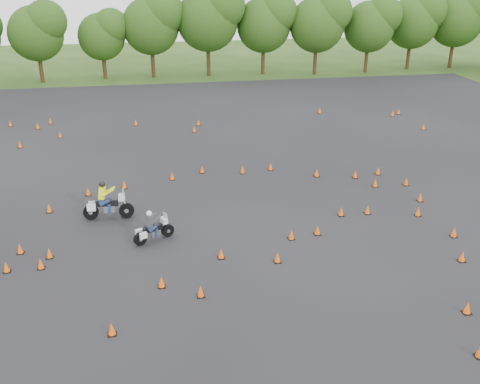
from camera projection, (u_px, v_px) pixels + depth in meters
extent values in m
plane|color=#2D5119|center=(255.00, 252.00, 23.84)|extent=(140.00, 140.00, 0.00)
plane|color=black|center=(234.00, 198.00, 29.26)|extent=(62.00, 62.00, 0.00)
cone|color=#FF5D0A|center=(20.00, 249.00, 23.60)|extent=(0.26, 0.26, 0.45)
cone|color=#FF5D0A|center=(418.00, 212.00, 27.11)|extent=(0.26, 0.26, 0.45)
cone|color=#FF5D0A|center=(480.00, 351.00, 17.37)|extent=(0.26, 0.26, 0.45)
cone|color=#FF5D0A|center=(172.00, 176.00, 31.64)|extent=(0.26, 0.26, 0.45)
cone|color=#FF5D0A|center=(194.00, 129.00, 40.52)|extent=(0.26, 0.26, 0.45)
cone|color=#FF5D0A|center=(278.00, 257.00, 22.91)|extent=(0.26, 0.26, 0.45)
cone|color=#FF5D0A|center=(201.00, 291.00, 20.54)|extent=(0.26, 0.26, 0.45)
cone|color=#FF5D0A|center=(136.00, 123.00, 42.22)|extent=(0.26, 0.26, 0.45)
cone|color=#FF5D0A|center=(317.00, 230.00, 25.24)|extent=(0.26, 0.26, 0.45)
cone|color=#FF5D0A|center=(60.00, 135.00, 39.26)|extent=(0.26, 0.26, 0.45)
cone|color=#FF5D0A|center=(378.00, 171.00, 32.41)|extent=(0.26, 0.26, 0.45)
cone|color=#FF5D0A|center=(88.00, 191.00, 29.51)|extent=(0.26, 0.26, 0.45)
cone|color=#FF5D0A|center=(424.00, 127.00, 41.14)|extent=(0.26, 0.26, 0.45)
cone|color=#FF5D0A|center=(10.00, 123.00, 41.98)|extent=(0.26, 0.26, 0.45)
cone|color=#FF5D0A|center=(198.00, 123.00, 42.21)|extent=(0.26, 0.26, 0.45)
cone|color=#FF5D0A|center=(49.00, 208.00, 27.50)|extent=(0.26, 0.26, 0.45)
cone|color=#FF5D0A|center=(393.00, 114.00, 44.73)|extent=(0.26, 0.26, 0.45)
cone|color=#FF5D0A|center=(375.00, 183.00, 30.62)|extent=(0.26, 0.26, 0.45)
cone|color=#FF5D0A|center=(291.00, 235.00, 24.81)|extent=(0.26, 0.26, 0.45)
cone|color=#FF5D0A|center=(112.00, 329.00, 18.42)|extent=(0.26, 0.26, 0.45)
cone|color=#FF5D0A|center=(49.00, 253.00, 23.24)|extent=(0.26, 0.26, 0.45)
cone|color=#FF5D0A|center=(320.00, 110.00, 45.72)|extent=(0.26, 0.26, 0.45)
cone|color=#FF5D0A|center=(38.00, 126.00, 41.34)|extent=(0.26, 0.26, 0.45)
cone|color=#FF5D0A|center=(6.00, 267.00, 22.18)|extent=(0.26, 0.26, 0.45)
cone|color=#FF5D0A|center=(368.00, 210.00, 27.32)|extent=(0.26, 0.26, 0.45)
cone|color=#FF5D0A|center=(202.00, 169.00, 32.69)|extent=(0.26, 0.26, 0.45)
cone|color=#FF5D0A|center=(124.00, 185.00, 30.42)|extent=(0.26, 0.26, 0.45)
cone|color=#FF5D0A|center=(161.00, 282.00, 21.14)|extent=(0.26, 0.26, 0.45)
cone|color=#FF5D0A|center=(41.00, 264.00, 22.42)|extent=(0.26, 0.26, 0.45)
cone|color=#FF5D0A|center=(355.00, 174.00, 31.91)|extent=(0.26, 0.26, 0.45)
cone|color=#FF5D0A|center=(454.00, 232.00, 25.03)|extent=(0.26, 0.26, 0.45)
cone|color=#FF5D0A|center=(467.00, 308.00, 19.55)|extent=(0.26, 0.26, 0.45)
cone|color=#FF5D0A|center=(243.00, 170.00, 32.59)|extent=(0.26, 0.26, 0.45)
cone|color=#FF5D0A|center=(317.00, 173.00, 32.11)|extent=(0.26, 0.26, 0.45)
cone|color=#FF5D0A|center=(341.00, 212.00, 27.13)|extent=(0.26, 0.26, 0.45)
cone|color=#FF5D0A|center=(399.00, 112.00, 45.31)|extent=(0.26, 0.26, 0.45)
cone|color=#FF5D0A|center=(221.00, 254.00, 23.21)|extent=(0.26, 0.26, 0.45)
cone|color=#FF5D0A|center=(50.00, 121.00, 42.66)|extent=(0.26, 0.26, 0.45)
cone|color=#FF5D0A|center=(20.00, 145.00, 37.12)|extent=(0.26, 0.26, 0.45)
cone|color=#FF5D0A|center=(271.00, 166.00, 33.12)|extent=(0.26, 0.26, 0.45)
cone|color=#FF5D0A|center=(406.00, 182.00, 30.84)|extent=(0.26, 0.26, 0.45)
cone|color=#FF5D0A|center=(420.00, 197.00, 28.78)|extent=(0.26, 0.26, 0.45)
cone|color=#FF5D0A|center=(462.00, 257.00, 22.96)|extent=(0.26, 0.26, 0.45)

